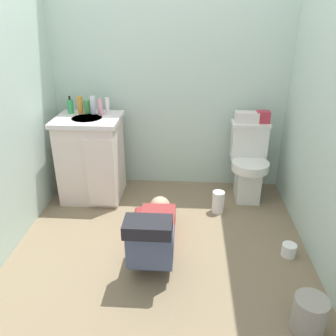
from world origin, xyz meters
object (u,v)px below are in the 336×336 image
object	(u,v)px
toiletry_bag	(263,117)
bottle_amber	(80,105)
bottle_white	(107,106)
bottle_green	(87,107)
toilet	(249,163)
bottle_clear	(93,105)
soap_dispenser	(70,106)
trash_can	(309,314)
person_plumber	(154,232)
faucet	(91,108)
paper_towel_roll	(218,202)
vanity_cabinet	(92,157)
tissue_box	(247,117)
toilet_paper_roll	(289,250)
bottle_pink	(100,107)

from	to	relation	value
toiletry_bag	bottle_amber	bearing A→B (deg)	-178.58
bottle_white	bottle_green	bearing A→B (deg)	177.46
toilet	bottle_clear	bearing A→B (deg)	178.41
soap_dispenser	trash_can	distance (m)	2.60
person_plumber	bottle_white	bearing A→B (deg)	118.24
faucet	toiletry_bag	world-z (taller)	faucet
bottle_green	paper_towel_roll	distance (m)	1.53
faucet	bottle_white	world-z (taller)	bottle_white
toilet	vanity_cabinet	size ratio (longest dim) A/B	0.91
bottle_green	soap_dispenser	bearing A→B (deg)	-174.51
toiletry_bag	bottle_green	size ratio (longest dim) A/B	0.97
tissue_box	toilet_paper_roll	distance (m)	1.28
toilet	faucet	bearing A→B (deg)	177.60
vanity_cabinet	bottle_clear	xyz separation A→B (m)	(0.03, 0.12, 0.49)
bottle_amber	toiletry_bag	bearing A→B (deg)	1.42
soap_dispenser	toilet_paper_roll	bearing A→B (deg)	-26.68
bottle_pink	paper_towel_roll	distance (m)	1.41
bottle_green	toilet	bearing A→B (deg)	-2.17
toilet	tissue_box	xyz separation A→B (m)	(-0.05, 0.09, 0.43)
bottle_pink	toilet_paper_roll	bearing A→B (deg)	-29.54
trash_can	bottle_white	bearing A→B (deg)	132.43
bottle_white	toiletry_bag	bearing A→B (deg)	1.56
tissue_box	faucet	bearing A→B (deg)	-178.98
soap_dispenser	bottle_clear	xyz separation A→B (m)	(0.22, -0.00, 0.02)
soap_dispenser	bottle_white	xyz separation A→B (m)	(0.35, 0.01, 0.01)
faucet	soap_dispenser	distance (m)	0.19
person_plumber	toiletry_bag	distance (m)	1.53
tissue_box	bottle_pink	bearing A→B (deg)	-176.16
soap_dispenser	bottle_clear	size ratio (longest dim) A/B	0.99
toilet_paper_roll	bottle_green	bearing A→B (deg)	150.95
tissue_box	paper_towel_roll	world-z (taller)	tissue_box
toilet	paper_towel_roll	bearing A→B (deg)	-133.20
person_plumber	soap_dispenser	distance (m)	1.50
soap_dispenser	bottle_white	distance (m)	0.35
trash_can	bottle_clear	bearing A→B (deg)	134.98
faucet	toiletry_bag	xyz separation A→B (m)	(1.63, 0.03, -0.06)
vanity_cabinet	bottle_amber	world-z (taller)	bottle_amber
toilet	bottle_white	world-z (taller)	bottle_white
toilet	soap_dispenser	xyz separation A→B (m)	(-1.72, 0.04, 0.52)
vanity_cabinet	bottle_white	xyz separation A→B (m)	(0.16, 0.13, 0.48)
trash_can	paper_towel_roll	xyz separation A→B (m)	(-0.44, 1.28, -0.01)
faucet	paper_towel_roll	xyz separation A→B (m)	(1.23, -0.38, -0.77)
faucet	person_plumber	size ratio (longest dim) A/B	0.09
soap_dispenser	toilet_paper_roll	distance (m)	2.31
person_plumber	toiletry_bag	bearing A→B (deg)	47.36
bottle_green	toilet_paper_roll	distance (m)	2.18
faucet	bottle_green	size ratio (longest dim) A/B	0.78
bottle_white	faucet	bearing A→B (deg)	175.20
soap_dispenser	bottle_white	bearing A→B (deg)	1.02
faucet	trash_can	size ratio (longest dim) A/B	0.44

